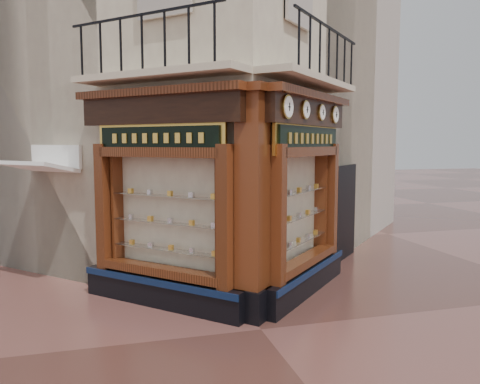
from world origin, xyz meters
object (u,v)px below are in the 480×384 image
object	(u,v)px
clock_b	(306,110)
clock_d	(335,115)
corner_pilaster	(252,207)
clock_c	(322,112)
awning	(44,284)
signboard_left	(158,138)
signboard_right	(309,139)
clock_a	(288,107)

from	to	relation	value
clock_b	clock_d	world-z (taller)	clock_d
corner_pilaster	clock_c	xyz separation A→B (m)	(1.79, 1.19, 1.67)
awning	signboard_left	bearing A→B (deg)	-176.56
awning	signboard_left	xyz separation A→B (m)	(2.29, -2.03, 3.10)
corner_pilaster	clock_b	xyz separation A→B (m)	(1.19, 0.59, 1.67)
clock_c	signboard_right	bearing A→B (deg)	162.88
corner_pilaster	clock_b	world-z (taller)	corner_pilaster
corner_pilaster	signboard_left	distance (m)	2.12
clock_b	signboard_right	size ratio (longest dim) A/B	0.15
awning	signboard_left	world-z (taller)	signboard_left
clock_c	signboard_left	bearing A→B (deg)	138.09
clock_a	awning	world-z (taller)	clock_a
corner_pilaster	clock_b	bearing A→B (deg)	-18.75
signboard_left	clock_d	bearing A→B (deg)	-123.73
clock_c	clock_d	bearing A→B (deg)	0.00
clock_c	awning	xyz separation A→B (m)	(-5.54, 1.85, -3.62)
corner_pilaster	signboard_right	world-z (taller)	corner_pilaster
signboard_right	clock_b	bearing A→B (deg)	-167.33
corner_pilaster	signboard_left	xyz separation A→B (m)	(-1.46, 1.01, 1.15)
corner_pilaster	signboard_right	distance (m)	2.12
clock_b	clock_d	size ratio (longest dim) A/B	0.92
corner_pilaster	awning	size ratio (longest dim) A/B	2.61
clock_a	clock_b	distance (m)	0.81
clock_d	clock_b	bearing A→B (deg)	-180.00
corner_pilaster	awning	world-z (taller)	corner_pilaster
signboard_left	signboard_right	size ratio (longest dim) A/B	0.91
awning	clock_a	bearing A→B (deg)	-169.72
clock_b	clock_c	bearing A→B (deg)	0.00
clock_c	awning	bearing A→B (deg)	116.52
clock_b	clock_d	xyz separation A→B (m)	(1.19, 1.19, 0.00)
signboard_right	clock_d	bearing A→B (deg)	-5.29
clock_c	signboard_right	world-z (taller)	clock_c
clock_d	awning	size ratio (longest dim) A/B	0.25
corner_pilaster	clock_a	xyz separation A→B (m)	(0.62, 0.02, 1.67)
clock_d	signboard_right	world-z (taller)	clock_d
clock_a	clock_d	distance (m)	2.50
clock_a	corner_pilaster	bearing A→B (deg)	136.41
corner_pilaster	clock_d	xyz separation A→B (m)	(2.38, 1.78, 1.67)
clock_a	signboard_right	bearing A→B (deg)	4.86
corner_pilaster	clock_b	size ratio (longest dim) A/B	11.47
clock_c	signboard_right	size ratio (longest dim) A/B	0.15
clock_a	signboard_left	size ratio (longest dim) A/B	0.20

